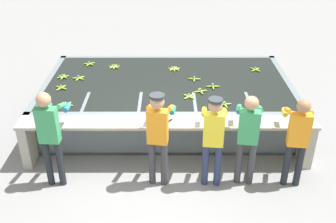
{
  "coord_description": "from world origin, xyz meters",
  "views": [
    {
      "loc": [
        0.01,
        -5.55,
        4.22
      ],
      "look_at": [
        0.0,
        1.05,
        0.6
      ],
      "focal_mm": 42.0,
      "sensor_mm": 36.0,
      "label": 1
    }
  ],
  "objects_px": {
    "worker_0": "(50,131)",
    "banana_bunch_ledge_0": "(44,121)",
    "worker_4": "(298,135)",
    "banana_bunch_floating_9": "(256,70)",
    "worker_3": "(249,133)",
    "worker_1": "(159,131)",
    "banana_bunch_floating_5": "(225,104)",
    "banana_bunch_floating_1": "(201,91)",
    "banana_bunch_floating_10": "(90,64)",
    "banana_bunch_floating_2": "(62,88)",
    "banana_bunch_floating_6": "(190,97)",
    "banana_bunch_floating_4": "(214,86)",
    "banana_bunch_floating_11": "(64,77)",
    "banana_bunch_ledge_1": "(254,119)",
    "banana_bunch_floating_7": "(175,69)",
    "banana_bunch_floating_3": "(80,78)",
    "worker_2": "(214,134)",
    "banana_bunch_floating_12": "(67,105)",
    "knife_0": "(173,119)",
    "banana_bunch_floating_0": "(115,67)"
  },
  "relations": [
    {
      "from": "worker_3",
      "to": "banana_bunch_floating_2",
      "type": "bearing_deg",
      "value": 151.7
    },
    {
      "from": "worker_3",
      "to": "banana_bunch_floating_3",
      "type": "distance_m",
      "value": 3.89
    },
    {
      "from": "banana_bunch_floating_4",
      "to": "banana_bunch_floating_2",
      "type": "bearing_deg",
      "value": -178.78
    },
    {
      "from": "worker_4",
      "to": "banana_bunch_floating_9",
      "type": "relative_size",
      "value": 6.73
    },
    {
      "from": "worker_0",
      "to": "banana_bunch_floating_3",
      "type": "xyz_separation_m",
      "value": [
        -0.03,
        2.34,
        -0.14
      ]
    },
    {
      "from": "banana_bunch_floating_5",
      "to": "banana_bunch_floating_10",
      "type": "bearing_deg",
      "value": 144.98
    },
    {
      "from": "banana_bunch_floating_5",
      "to": "banana_bunch_floating_9",
      "type": "bearing_deg",
      "value": 61.67
    },
    {
      "from": "worker_2",
      "to": "banana_bunch_floating_0",
      "type": "height_order",
      "value": "worker_2"
    },
    {
      "from": "worker_4",
      "to": "banana_bunch_floating_9",
      "type": "height_order",
      "value": "worker_4"
    },
    {
      "from": "banana_bunch_floating_4",
      "to": "knife_0",
      "type": "bearing_deg",
      "value": -122.38
    },
    {
      "from": "banana_bunch_floating_5",
      "to": "banana_bunch_ledge_0",
      "type": "bearing_deg",
      "value": -169.09
    },
    {
      "from": "banana_bunch_floating_2",
      "to": "banana_bunch_floating_6",
      "type": "distance_m",
      "value": 2.56
    },
    {
      "from": "banana_bunch_floating_9",
      "to": "worker_2",
      "type": "bearing_deg",
      "value": -113.4
    },
    {
      "from": "banana_bunch_floating_6",
      "to": "worker_2",
      "type": "bearing_deg",
      "value": -78.12
    },
    {
      "from": "banana_bunch_floating_6",
      "to": "banana_bunch_ledge_1",
      "type": "height_order",
      "value": "banana_bunch_ledge_1"
    },
    {
      "from": "banana_bunch_floating_7",
      "to": "worker_0",
      "type": "bearing_deg",
      "value": -124.9
    },
    {
      "from": "banana_bunch_floating_4",
      "to": "banana_bunch_floating_6",
      "type": "distance_m",
      "value": 0.68
    },
    {
      "from": "banana_bunch_floating_2",
      "to": "banana_bunch_floating_6",
      "type": "xyz_separation_m",
      "value": [
        2.53,
        -0.39,
        0.0
      ]
    },
    {
      "from": "worker_4",
      "to": "banana_bunch_floating_10",
      "type": "distance_m",
      "value": 4.95
    },
    {
      "from": "worker_0",
      "to": "banana_bunch_floating_9",
      "type": "distance_m",
      "value": 4.7
    },
    {
      "from": "banana_bunch_floating_6",
      "to": "banana_bunch_floating_7",
      "type": "xyz_separation_m",
      "value": [
        -0.26,
        1.37,
        -0.0
      ]
    },
    {
      "from": "worker_1",
      "to": "banana_bunch_floating_10",
      "type": "relative_size",
      "value": 5.95
    },
    {
      "from": "worker_3",
      "to": "worker_1",
      "type": "bearing_deg",
      "value": -179.12
    },
    {
      "from": "banana_bunch_floating_4",
      "to": "banana_bunch_floating_7",
      "type": "xyz_separation_m",
      "value": [
        -0.77,
        0.91,
        -0.0
      ]
    },
    {
      "from": "worker_1",
      "to": "banana_bunch_floating_2",
      "type": "relative_size",
      "value": 6.28
    },
    {
      "from": "banana_bunch_floating_4",
      "to": "banana_bunch_floating_9",
      "type": "relative_size",
      "value": 1.2
    },
    {
      "from": "worker_3",
      "to": "banana_bunch_ledge_0",
      "type": "relative_size",
      "value": 5.83
    },
    {
      "from": "worker_4",
      "to": "banana_bunch_floating_11",
      "type": "relative_size",
      "value": 5.59
    },
    {
      "from": "worker_2",
      "to": "worker_3",
      "type": "height_order",
      "value": "worker_3"
    },
    {
      "from": "banana_bunch_floating_4",
      "to": "banana_bunch_floating_10",
      "type": "height_order",
      "value": "same"
    },
    {
      "from": "banana_bunch_floating_1",
      "to": "worker_1",
      "type": "bearing_deg",
      "value": -115.1
    },
    {
      "from": "banana_bunch_floating_9",
      "to": "banana_bunch_floating_10",
      "type": "height_order",
      "value": "same"
    },
    {
      "from": "banana_bunch_floating_2",
      "to": "banana_bunch_ledge_1",
      "type": "bearing_deg",
      "value": -19.43
    },
    {
      "from": "worker_0",
      "to": "worker_3",
      "type": "relative_size",
      "value": 1.05
    },
    {
      "from": "worker_4",
      "to": "banana_bunch_floating_2",
      "type": "distance_m",
      "value": 4.57
    },
    {
      "from": "banana_bunch_floating_5",
      "to": "worker_1",
      "type": "bearing_deg",
      "value": -136.37
    },
    {
      "from": "worker_0",
      "to": "banana_bunch_ledge_0",
      "type": "distance_m",
      "value": 0.62
    },
    {
      "from": "worker_0",
      "to": "worker_4",
      "type": "xyz_separation_m",
      "value": [
        3.88,
        -0.01,
        -0.08
      ]
    },
    {
      "from": "worker_2",
      "to": "worker_4",
      "type": "height_order",
      "value": "worker_2"
    },
    {
      "from": "banana_bunch_floating_5",
      "to": "banana_bunch_floating_7",
      "type": "bearing_deg",
      "value": 118.12
    },
    {
      "from": "banana_bunch_floating_11",
      "to": "knife_0",
      "type": "relative_size",
      "value": 0.93
    },
    {
      "from": "worker_3",
      "to": "banana_bunch_floating_12",
      "type": "relative_size",
      "value": 5.85
    },
    {
      "from": "banana_bunch_floating_9",
      "to": "banana_bunch_floating_12",
      "type": "height_order",
      "value": "same"
    },
    {
      "from": "worker_4",
      "to": "banana_bunch_floating_11",
      "type": "distance_m",
      "value": 4.89
    },
    {
      "from": "worker_0",
      "to": "banana_bunch_floating_1",
      "type": "bearing_deg",
      "value": 34.51
    },
    {
      "from": "banana_bunch_floating_11",
      "to": "banana_bunch_ledge_1",
      "type": "relative_size",
      "value": 1.0
    },
    {
      "from": "worker_3",
      "to": "banana_bunch_floating_10",
      "type": "distance_m",
      "value": 4.35
    },
    {
      "from": "banana_bunch_floating_0",
      "to": "banana_bunch_floating_10",
      "type": "distance_m",
      "value": 0.61
    },
    {
      "from": "banana_bunch_floating_4",
      "to": "worker_4",
      "type": "bearing_deg",
      "value": -59.67
    },
    {
      "from": "worker_2",
      "to": "worker_3",
      "type": "xyz_separation_m",
      "value": [
        0.55,
        0.04,
        0.0
      ]
    }
  ]
}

